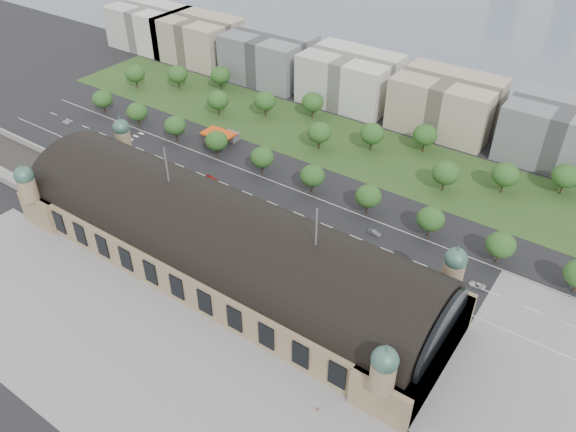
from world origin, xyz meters
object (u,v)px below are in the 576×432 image
Objects in this scene: parked_car_1 at (130,174)px; parked_car_3 at (147,173)px; traffic_car_3 at (212,179)px; bus_mid at (296,232)px; traffic_car_2 at (180,169)px; traffic_car_4 at (316,225)px; parked_car_2 at (157,185)px; petrol_station at (225,135)px; traffic_car_5 at (374,233)px; bus_east at (360,249)px; traffic_car_6 at (477,285)px; bus_west at (271,219)px; parked_car_5 at (181,196)px; parked_car_6 at (178,193)px; pedestrian_0 at (318,410)px; traffic_car_0 at (66,122)px; parked_car_4 at (213,205)px; parked_car_0 at (116,160)px.

parked_car_3 is (5.26, 4.00, 0.03)m from parked_car_1.
bus_mid is at bearing -97.00° from traffic_car_3.
traffic_car_2 is 0.52× the size of bus_mid.
parked_car_2 reaches higher than traffic_car_4.
petrol_station reaches higher than parked_car_2.
bus_east reaches higher than traffic_car_5.
traffic_car_6 is 138.88m from parked_car_1.
traffic_car_2 is 1.35× the size of parked_car_3.
bus_west is at bearing 120.76° from traffic_car_5.
traffic_car_2 is at bearing -87.73° from petrol_station.
traffic_car_3 is at bearing 146.94° from parked_car_5.
traffic_car_4 is at bearing -22.70° from bus_mid.
traffic_car_5 reaches higher than traffic_car_4.
parked_car_5 reaches higher than parked_car_6.
bus_west is at bearing 110.45° from pedestrian_0.
traffic_car_2 is 19.75m from parked_car_5.
pedestrian_0 is (21.56, -60.00, -0.74)m from bus_east.
parked_car_2 is 0.47× the size of bus_mid.
parked_car_2 is at bearing 111.33° from traffic_car_5.
traffic_car_3 is at bearing 73.35° from bus_mid.
bus_mid reaches higher than traffic_car_0.
petrol_station is 2.80× the size of parked_car_6.
traffic_car_4 is 8.71m from bus_mid.
parked_car_4 is 0.37× the size of bus_mid.
traffic_car_4 is 20.75m from traffic_car_5.
parked_car_6 is 2.98× the size of pedestrian_0.
traffic_car_2 is at bearing -163.71° from parked_car_5.
bus_west is 79.19m from pedestrian_0.
parked_car_5 reaches higher than parked_car_1.
parked_car_5 is (87.61, -14.19, -0.04)m from traffic_car_0.
traffic_car_5 is 74.51m from parked_car_5.
bus_west reaches higher than traffic_car_6.
traffic_car_2 is at bearing 150.34° from parked_car_2.
parked_car_6 reaches higher than parked_car_1.
traffic_car_3 is (16.40, -28.14, -2.18)m from petrol_station.
parked_car_0 is at bearing 110.88° from traffic_car_3.
bus_west is at bearing 88.62° from traffic_car_0.
traffic_car_3 is 37.46m from bus_west.
pedestrian_0 is at bearing 28.40° from parked_car_1.
traffic_car_2 is at bearing -93.27° from traffic_car_6.
traffic_car_6 is 123.84m from parked_car_2.
petrol_station is at bearing 115.01° from parked_car_0.
traffic_car_4 is 1.02× the size of parked_car_4.
bus_west is at bearing -69.18° from traffic_car_4.
parked_car_5 is at bearing 40.62° from parked_car_3.
petrol_station is 127.80m from traffic_car_6.
parked_car_2 is 10.43m from parked_car_6.
parked_car_0 is 0.34× the size of bus_west.
traffic_car_6 is (108.45, 0.93, -0.06)m from traffic_car_3.
parked_car_3 is 0.86× the size of parked_car_6.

